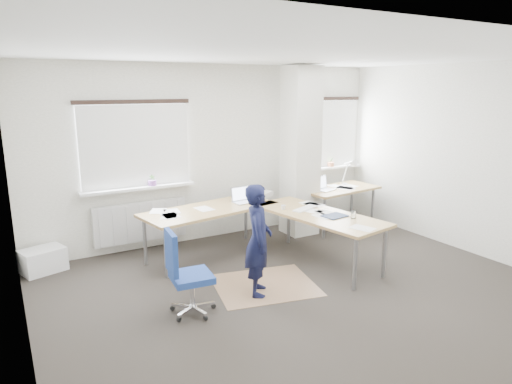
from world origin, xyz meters
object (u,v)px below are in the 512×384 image
person (258,240)px  task_chair (189,291)px  desk_side (340,190)px  desk_main (265,212)px

person → task_chair: bearing=123.5°
desk_side → person: person is taller
task_chair → person: size_ratio=0.72×
desk_side → person: size_ratio=1.08×
desk_side → person: (-2.54, -1.57, -0.01)m
task_chair → person: 1.01m
desk_side → task_chair: (-3.46, -1.64, -0.42)m
desk_main → task_chair: 1.94m
desk_side → person: bearing=-154.7°
desk_main → task_chair: task_chair is taller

